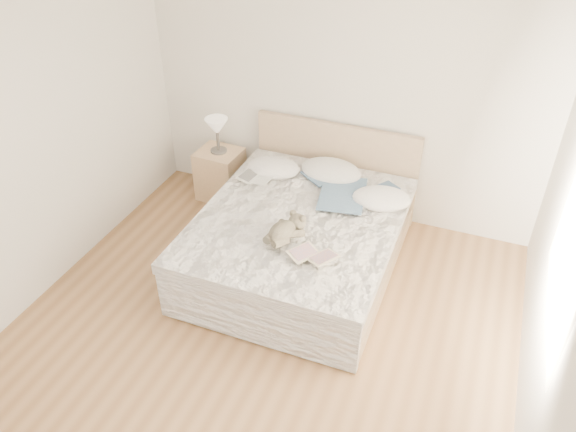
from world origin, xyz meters
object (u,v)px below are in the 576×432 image
at_px(table_lamp, 217,128).
at_px(childrens_book, 313,256).
at_px(teddy_bear, 282,238).
at_px(nightstand, 220,174).
at_px(photo_book, 256,178).
at_px(bed, 302,237).

relative_size(table_lamp, childrens_book, 1.10).
bearing_deg(teddy_bear, table_lamp, 153.51).
distance_m(nightstand, childrens_book, 2.09).
bearing_deg(photo_book, nightstand, 153.12).
relative_size(bed, nightstand, 3.83).
bearing_deg(teddy_bear, nightstand, 153.66).
bearing_deg(childrens_book, table_lamp, 171.66).
xyz_separation_m(bed, table_lamp, (-1.24, 0.77, 0.53)).
bearing_deg(childrens_book, photo_book, 168.05).
bearing_deg(childrens_book, nightstand, 171.79).
xyz_separation_m(bed, childrens_book, (0.31, -0.59, 0.32)).
xyz_separation_m(nightstand, table_lamp, (0.00, 0.01, 0.55)).
bearing_deg(teddy_bear, bed, 109.37).
xyz_separation_m(bed, photo_book, (-0.60, 0.32, 0.32)).
height_order(nightstand, teddy_bear, teddy_bear).
bearing_deg(photo_book, bed, -19.77).
height_order(photo_book, childrens_book, same).
bearing_deg(childrens_book, bed, 150.84).
height_order(bed, childrens_book, bed).
bearing_deg(teddy_bear, photo_book, 145.67).
distance_m(nightstand, photo_book, 0.86).
height_order(photo_book, teddy_bear, teddy_bear).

